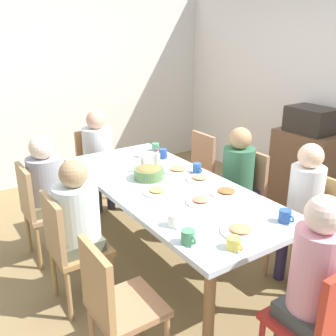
% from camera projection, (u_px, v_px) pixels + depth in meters
% --- Properties ---
extents(ground_plane, '(6.22, 6.22, 0.00)m').
position_uv_depth(ground_plane, '(168.00, 265.00, 3.42)').
color(ground_plane, olive).
extents(wall_left, '(0.12, 4.68, 2.60)m').
position_uv_depth(wall_left, '(57.00, 83.00, 5.04)').
color(wall_left, silver).
rests_on(wall_left, ground_plane).
extents(dining_table, '(2.25, 0.97, 0.78)m').
position_uv_depth(dining_table, '(168.00, 193.00, 3.17)').
color(dining_table, silver).
rests_on(dining_table, ground_plane).
extents(chair_0, '(0.40, 0.40, 0.90)m').
position_uv_depth(chair_0, '(40.00, 207.00, 3.37)').
color(chair_0, '#A57A57').
rests_on(chair_0, ground_plane).
extents(person_0, '(0.30, 0.30, 1.15)m').
position_uv_depth(person_0, '(47.00, 185.00, 3.36)').
color(person_0, brown).
rests_on(person_0, ground_plane).
extents(chair_1, '(0.40, 0.40, 0.90)m').
position_uv_depth(chair_1, '(308.00, 222.00, 3.10)').
color(chair_1, '#AA7C4D').
rests_on(chair_1, ground_plane).
extents(person_1, '(0.30, 0.30, 1.19)m').
position_uv_depth(person_1, '(303.00, 204.00, 2.99)').
color(person_1, '#2D2C4F').
rests_on(person_1, ground_plane).
extents(chair_2, '(0.40, 0.40, 0.90)m').
position_uv_depth(chair_2, '(322.00, 321.00, 2.06)').
color(chair_2, '#B02922').
rests_on(chair_2, ground_plane).
extents(person_2, '(0.30, 0.30, 1.22)m').
position_uv_depth(person_2, '(312.00, 279.00, 2.06)').
color(person_2, '#49483C').
rests_on(person_2, ground_plane).
extents(chair_3, '(0.40, 0.40, 0.90)m').
position_uv_depth(chair_3, '(96.00, 164.00, 4.41)').
color(chair_3, '#AD7D5A').
rests_on(chair_3, ground_plane).
extents(person_3, '(0.33, 0.33, 1.16)m').
position_uv_depth(person_3, '(98.00, 150.00, 4.28)').
color(person_3, '#30344B').
rests_on(person_3, ground_plane).
extents(chair_4, '(0.40, 0.40, 0.90)m').
position_uv_depth(chair_4, '(243.00, 191.00, 3.69)').
color(chair_4, '#A8854E').
rests_on(chair_4, ground_plane).
extents(person_4, '(0.30, 0.30, 1.16)m').
position_uv_depth(person_4, '(237.00, 176.00, 3.58)').
color(person_4, '#363243').
rests_on(person_4, ground_plane).
extents(chair_5, '(0.40, 0.40, 0.90)m').
position_uv_depth(chair_5, '(196.00, 169.00, 4.27)').
color(chair_5, '#AC7D53').
rests_on(chair_5, ground_plane).
extents(chair_6, '(0.40, 0.40, 0.90)m').
position_uv_depth(chair_6, '(115.00, 302.00, 2.21)').
color(chair_6, '#A57550').
rests_on(chair_6, ground_plane).
extents(chair_7, '(0.40, 0.40, 0.90)m').
position_uv_depth(chair_7, '(69.00, 244.00, 2.79)').
color(chair_7, '#A57B48').
rests_on(chair_7, ground_plane).
extents(person_7, '(0.32, 0.32, 1.15)m').
position_uv_depth(person_7, '(79.00, 218.00, 2.77)').
color(person_7, '#4F4E45').
rests_on(person_7, ground_plane).
extents(plate_0, '(0.26, 0.26, 0.04)m').
position_uv_depth(plate_0, '(178.00, 170.00, 3.44)').
color(plate_0, silver).
rests_on(plate_0, dining_table).
extents(plate_1, '(0.25, 0.25, 0.04)m').
position_uv_depth(plate_1, '(226.00, 192.00, 2.98)').
color(plate_1, '#EDE7CC').
rests_on(plate_1, dining_table).
extents(plate_2, '(0.24, 0.24, 0.04)m').
position_uv_depth(plate_2, '(200.00, 178.00, 3.25)').
color(plate_2, silver).
rests_on(plate_2, dining_table).
extents(plate_3, '(0.26, 0.26, 0.04)m').
position_uv_depth(plate_3, '(241.00, 230.00, 2.42)').
color(plate_3, white).
rests_on(plate_3, dining_table).
extents(plate_4, '(0.22, 0.22, 0.04)m').
position_uv_depth(plate_4, '(157.00, 191.00, 2.99)').
color(plate_4, silver).
rests_on(plate_4, dining_table).
extents(plate_5, '(0.22, 0.22, 0.04)m').
position_uv_depth(plate_5, '(201.00, 201.00, 2.83)').
color(plate_5, silver).
rests_on(plate_5, dining_table).
extents(bowl_0, '(0.26, 0.26, 0.11)m').
position_uv_depth(bowl_0, '(149.00, 172.00, 3.26)').
color(bowl_0, '#547843').
rests_on(bowl_0, dining_table).
extents(cup_0, '(0.12, 0.08, 0.07)m').
position_uv_depth(cup_0, '(234.00, 243.00, 2.24)').
color(cup_0, '#E1CD50').
rests_on(cup_0, dining_table).
extents(cup_1, '(0.12, 0.08, 0.08)m').
position_uv_depth(cup_1, '(174.00, 220.00, 2.49)').
color(cup_1, white).
rests_on(cup_1, dining_table).
extents(cup_2, '(0.11, 0.08, 0.08)m').
position_uv_depth(cup_2, '(156.00, 147.00, 4.01)').
color(cup_2, '#4C8B69').
rests_on(cup_2, dining_table).
extents(cup_3, '(0.12, 0.08, 0.10)m').
position_uv_depth(cup_3, '(163.00, 154.00, 3.77)').
color(cup_3, '#2D5096').
rests_on(cup_3, dining_table).
extents(cup_4, '(0.11, 0.07, 0.10)m').
position_uv_depth(cup_4, '(197.00, 169.00, 3.37)').
color(cup_4, '#2A58A6').
rests_on(cup_4, dining_table).
extents(cup_5, '(0.12, 0.08, 0.09)m').
position_uv_depth(cup_5, '(188.00, 237.00, 2.29)').
color(cup_5, '#498D61').
rests_on(cup_5, dining_table).
extents(cup_6, '(0.12, 0.08, 0.09)m').
position_uv_depth(cup_6, '(285.00, 216.00, 2.54)').
color(cup_6, '#29519C').
rests_on(cup_6, dining_table).
extents(cup_7, '(0.11, 0.08, 0.07)m').
position_uv_depth(cup_7, '(142.00, 154.00, 3.81)').
color(cup_7, white).
rests_on(cup_7, dining_table).
extents(bottle_0, '(0.05, 0.05, 0.18)m').
position_uv_depth(bottle_0, '(143.00, 163.00, 3.40)').
color(bottle_0, silver).
rests_on(bottle_0, dining_table).
extents(bottle_1, '(0.06, 0.06, 0.19)m').
position_uv_depth(bottle_1, '(157.00, 160.00, 3.45)').
color(bottle_1, silver).
rests_on(bottle_1, dining_table).
extents(side_cabinet, '(0.70, 0.44, 0.90)m').
position_uv_depth(side_cabinet, '(304.00, 170.00, 4.40)').
color(side_cabinet, brown).
rests_on(side_cabinet, ground_plane).
extents(microwave, '(0.48, 0.36, 0.28)m').
position_uv_depth(microwave, '(311.00, 120.00, 4.20)').
color(microwave, '#2A251F').
rests_on(microwave, side_cabinet).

